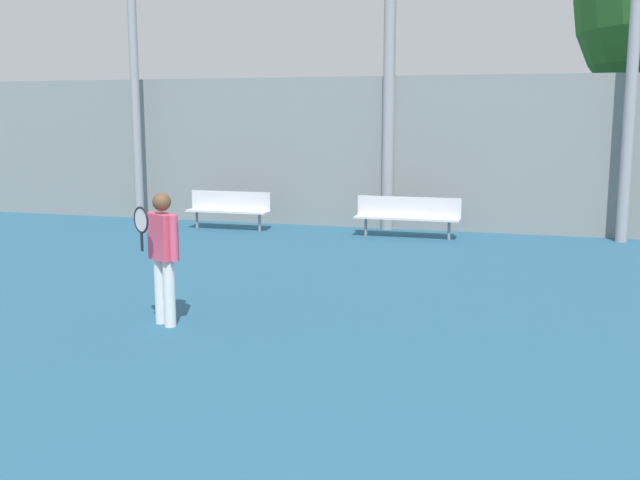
# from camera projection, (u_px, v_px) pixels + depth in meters

# --- Properties ---
(tennis_player) EXTENTS (0.53, 0.51, 1.60)m
(tennis_player) POSITION_uv_depth(u_px,v_px,m) (163.00, 251.00, 8.85)
(tennis_player) COLOR silver
(tennis_player) RESTS_ON ground_plane
(bench_courtside_far) EXTENTS (1.85, 0.40, 0.83)m
(bench_courtside_far) POSITION_uv_depth(u_px,v_px,m) (229.00, 206.00, 16.38)
(bench_courtside_far) COLOR silver
(bench_courtside_far) RESTS_ON ground_plane
(bench_by_gate) EXTENTS (2.14, 0.40, 0.83)m
(bench_by_gate) POSITION_uv_depth(u_px,v_px,m) (408.00, 213.00, 15.29)
(bench_by_gate) COLOR silver
(bench_by_gate) RESTS_ON ground_plane
(back_fence) EXTENTS (33.42, 0.06, 3.31)m
(back_fence) POSITION_uv_depth(u_px,v_px,m) (487.00, 155.00, 15.72)
(back_fence) COLOR gray
(back_fence) RESTS_ON ground_plane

